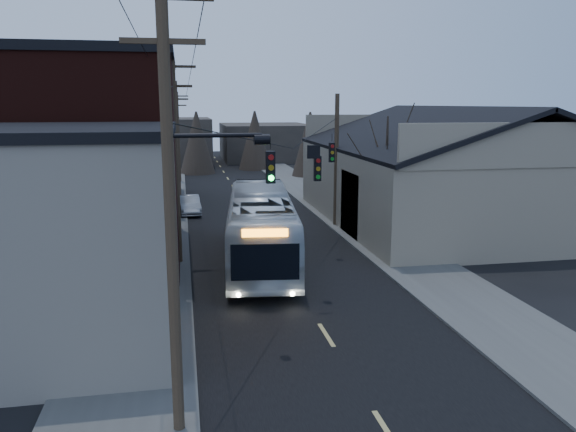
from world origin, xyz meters
name	(u,v)px	position (x,y,z in m)	size (l,w,h in m)	color
road_surface	(250,214)	(0.00, 30.00, 0.01)	(9.00, 110.00, 0.02)	black
sidewalk_left	(158,217)	(-6.50, 30.00, 0.06)	(4.00, 110.00, 0.12)	#474744
sidewalk_right	(337,210)	(6.50, 30.00, 0.06)	(4.00, 110.00, 0.12)	#474744
building_clapboard	(50,242)	(-9.00, 9.00, 3.50)	(8.00, 8.00, 7.00)	gray
building_brick	(75,162)	(-10.00, 20.00, 5.00)	(10.00, 12.00, 10.00)	black
building_left_far	(120,160)	(-9.50, 36.00, 3.50)	(9.00, 14.00, 7.00)	#302B27
warehouse	(451,182)	(13.00, 25.00, 2.70)	(16.16, 20.60, 7.73)	gray
building_far_left	(172,142)	(-6.00, 65.00, 3.00)	(10.00, 12.00, 6.00)	#302B27
building_far_right	(265,142)	(7.00, 70.00, 2.50)	(12.00, 14.00, 5.00)	#302B27
bare_tree	(386,181)	(6.50, 20.00, 3.60)	(0.40, 0.40, 7.20)	black
utility_lines	(209,154)	(-3.11, 24.14, 4.95)	(11.24, 45.28, 10.50)	#382B1E
bus	(261,227)	(-0.96, 17.40, 1.83)	(3.07, 13.12, 3.66)	silver
parked_car	(190,205)	(-4.30, 30.99, 0.67)	(1.41, 4.05, 1.33)	#A2A5A9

